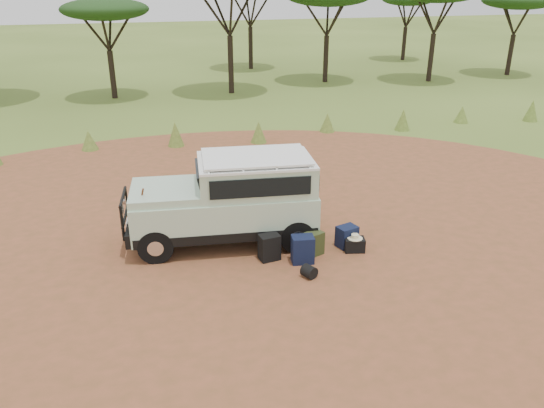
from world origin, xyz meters
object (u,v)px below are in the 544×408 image
object	(u,v)px
backpack_olive	(314,243)
hard_case	(354,245)
walking_staff	(137,220)
duffel_navy	(347,236)
safari_vehicle	(230,202)
backpack_navy	(303,250)
backpack_black	(269,247)

from	to	relation	value
backpack_olive	hard_case	bearing A→B (deg)	-27.10
walking_staff	duffel_navy	bearing A→B (deg)	-57.94
safari_vehicle	hard_case	world-z (taller)	safari_vehicle
safari_vehicle	backpack_navy	xyz separation A→B (m)	(1.25, -1.40, -0.68)
backpack_navy	hard_case	bearing A→B (deg)	15.39
backpack_navy	walking_staff	bearing A→B (deg)	164.94
duffel_navy	hard_case	world-z (taller)	duffel_navy
backpack_black	duffel_navy	distance (m)	1.86
backpack_black	hard_case	world-z (taller)	backpack_black
backpack_olive	walking_staff	bearing A→B (deg)	141.63
safari_vehicle	hard_case	bearing A→B (deg)	-19.02
backpack_olive	backpack_navy	bearing A→B (deg)	-164.43
hard_case	walking_staff	bearing A→B (deg)	179.16
backpack_navy	hard_case	size ratio (longest dim) A/B	1.38
backpack_black	backpack_navy	bearing A→B (deg)	-34.32
backpack_navy	hard_case	distance (m)	1.30
backpack_olive	hard_case	size ratio (longest dim) A/B	1.22
safari_vehicle	duffel_navy	size ratio (longest dim) A/B	8.91
walking_staff	backpack_navy	distance (m)	3.64
backpack_black	safari_vehicle	bearing A→B (deg)	111.09
backpack_black	backpack_olive	bearing A→B (deg)	-11.29
safari_vehicle	backpack_navy	bearing A→B (deg)	-41.11
walking_staff	backpack_black	size ratio (longest dim) A/B	2.81
backpack_black	walking_staff	bearing A→B (deg)	149.21
backpack_black	duffel_navy	xyz separation A→B (m)	(1.85, 0.10, -0.05)
backpack_navy	backpack_olive	distance (m)	0.45
backpack_black	backpack_navy	distance (m)	0.72
safari_vehicle	backpack_navy	distance (m)	2.00
safari_vehicle	walking_staff	world-z (taller)	safari_vehicle
hard_case	safari_vehicle	bearing A→B (deg)	168.52
duffel_navy	hard_case	distance (m)	0.28
backpack_navy	backpack_olive	bearing A→B (deg)	44.60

